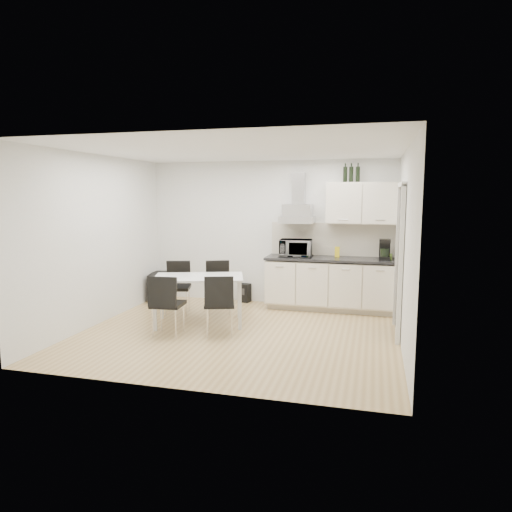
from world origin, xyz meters
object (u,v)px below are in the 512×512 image
Objects in this scene: kitchenette at (333,263)px; chair_far_right at (218,288)px; dining_table at (199,282)px; floor_speaker at (244,293)px; chair_near_right at (219,305)px; chair_near_left at (168,305)px; guitar_amp at (158,286)px; chair_far_left at (177,288)px.

kitchenette reaches higher than chair_far_right.
dining_table is 4.45× the size of floor_speaker.
chair_far_right is at bearing -92.26° from floor_speaker.
chair_near_right reaches higher than dining_table.
chair_near_left reaches higher than dining_table.
chair_near_left is at bearing -92.37° from floor_speaker.
guitar_amp is at bearing 115.34° from chair_near_left.
guitar_amp is at bearing -47.36° from chair_far_right.
dining_table is 0.73m from chair_far_right.
guitar_amp is 1.93× the size of floor_speaker.
kitchenette is 2.39m from dining_table.
chair_near_left and chair_near_right have the same top height.
floor_speaker is at bearing 174.24° from kitchenette.
chair_near_left is 0.73m from chair_near_right.
chair_far_left is 1.00× the size of chair_near_left.
chair_near_left is (0.36, -1.11, 0.00)m from chair_far_left.
chair_near_left is 1.00× the size of chair_near_right.
chair_far_left reaches higher than guitar_amp.
guitar_amp is (-1.37, 1.34, -0.41)m from dining_table.
dining_table is 0.69m from chair_near_right.
floor_speaker is (0.49, 2.24, -0.27)m from chair_near_left.
chair_near_right is at bearing -127.42° from kitchenette.
guitar_amp is (-1.86, 1.78, -0.18)m from chair_near_right.
kitchenette is 2.86× the size of chair_far_right.
chair_far_right is 1.00× the size of chair_near_left.
kitchenette is at bearing 18.91° from dining_table.
dining_table is (-1.91, -1.43, -0.17)m from kitchenette.
floor_speaker is (-0.21, 2.03, -0.27)m from chair_near_right.
chair_far_left is (-0.58, 0.47, -0.22)m from dining_table.
chair_near_right is (1.06, -0.90, 0.00)m from chair_far_left.
dining_table is at bearing 66.80° from chair_near_left.
floor_speaker is at bearing -125.18° from chair_far_right.
guitar_amp is (-0.80, 0.88, -0.18)m from chair_far_left.
chair_near_left is (-2.12, -2.07, -0.39)m from kitchenette.
chair_near_left is at bearing 92.85° from chair_far_left.
chair_near_right is (0.70, 0.21, 0.00)m from chair_near_left.
floor_speaker is at bearing -5.00° from guitar_amp.
chair_far_left is at bearing -4.43° from chair_far_right.
dining_table is 0.77m from chair_far_left.
chair_far_left is 1.20m from guitar_amp.
floor_speaker is (1.65, 0.25, -0.09)m from guitar_amp.
floor_speaker is at bearing 62.47° from dining_table.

